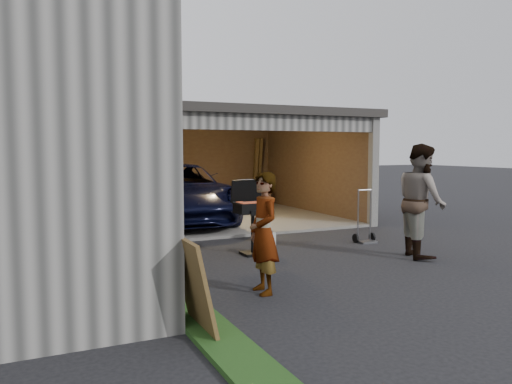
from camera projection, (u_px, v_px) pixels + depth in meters
ground at (314, 276)px, 7.64m from camera, size 80.00×80.00×0.00m
groundcover_strip at (193, 314)px, 5.79m from camera, size 0.50×8.00×0.06m
garage at (210, 151)px, 13.93m from camera, size 6.80×6.30×2.90m
minivan at (176, 195)px, 12.98m from camera, size 2.95×5.54×1.48m
woman at (264, 233)px, 6.66m from camera, size 0.42×0.61×1.63m
man at (421, 200)px, 8.92m from camera, size 1.08×1.20×2.03m
bbq_grill at (252, 210)px, 9.11m from camera, size 0.61×0.54×1.37m
propane_tank at (269, 243)px, 9.18m from camera, size 0.28×0.28×0.40m
plywood_panel at (194, 285)px, 5.24m from camera, size 0.26×0.92×1.02m
hand_truck at (365, 232)px, 10.33m from camera, size 0.46×0.34×1.11m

